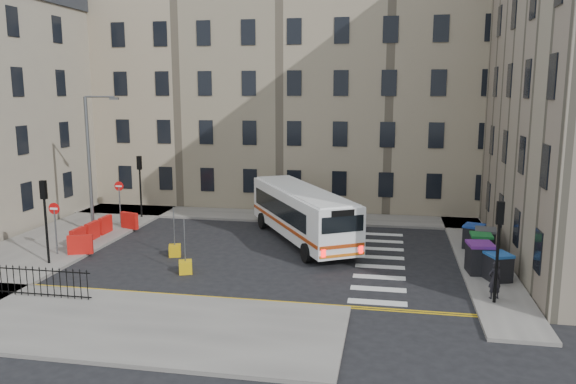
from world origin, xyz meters
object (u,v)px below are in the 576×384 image
(pedestrian, at_px, (495,280))
(bollard_yellow, at_px, (175,250))
(wheelie_bin_a, at_px, (498,266))
(streetlamp, at_px, (89,163))
(bollard_chevron, at_px, (185,267))
(wheelie_bin_e, at_px, (474,236))
(wheelie_bin_d, at_px, (485,241))
(wheelie_bin_b, at_px, (480,258))
(bus, at_px, (302,212))
(wheelie_bin_c, at_px, (481,247))

(pedestrian, bearing_deg, bollard_yellow, -37.51)
(wheelie_bin_a, bearing_deg, bollard_yellow, 153.64)
(streetlamp, height_order, wheelie_bin_a, streetlamp)
(pedestrian, relative_size, bollard_chevron, 2.62)
(wheelie_bin_a, distance_m, wheelie_bin_e, 5.31)
(wheelie_bin_a, xyz_separation_m, wheelie_bin_d, (0.10, 4.21, 0.04))
(bollard_chevron, bearing_deg, bollard_yellow, 121.16)
(wheelie_bin_b, xyz_separation_m, wheelie_bin_d, (0.74, 3.29, -0.05))
(wheelie_bin_a, distance_m, bollard_yellow, 15.79)
(pedestrian, xyz_separation_m, bollard_chevron, (-13.65, 1.21, -0.64))
(streetlamp, xyz_separation_m, bus, (12.48, 0.81, -2.62))
(wheelie_bin_b, xyz_separation_m, bollard_chevron, (-13.55, -2.10, -0.57))
(bus, height_order, wheelie_bin_d, bus)
(wheelie_bin_c, relative_size, bollard_chevron, 2.18)
(streetlamp, distance_m, bus, 12.78)
(wheelie_bin_b, bearing_deg, bollard_chevron, -177.59)
(wheelie_bin_c, xyz_separation_m, bollard_yellow, (-15.46, -1.78, -0.51))
(wheelie_bin_a, height_order, wheelie_bin_b, wheelie_bin_b)
(wheelie_bin_e, bearing_deg, streetlamp, -157.61)
(wheelie_bin_b, relative_size, bollard_yellow, 2.38)
(wheelie_bin_e, bearing_deg, wheelie_bin_b, -73.49)
(streetlamp, distance_m, wheelie_bin_c, 22.25)
(streetlamp, relative_size, wheelie_bin_b, 5.70)
(wheelie_bin_d, xyz_separation_m, pedestrian, (-0.64, -6.60, 0.12))
(pedestrian, bearing_deg, wheelie_bin_a, -126.28)
(bollard_yellow, bearing_deg, wheelie_bin_c, 6.58)
(wheelie_bin_a, xyz_separation_m, wheelie_bin_b, (-0.64, 0.92, 0.09))
(wheelie_bin_a, height_order, bollard_yellow, wheelie_bin_a)
(wheelie_bin_a, xyz_separation_m, wheelie_bin_e, (-0.31, 5.30, 0.01))
(streetlamp, xyz_separation_m, wheelie_bin_e, (21.87, 0.63, -3.55))
(wheelie_bin_c, xyz_separation_m, pedestrian, (-0.27, -5.54, 0.13))
(streetlamp, xyz_separation_m, pedestrian, (21.65, -7.06, -3.40))
(wheelie_bin_b, distance_m, wheelie_bin_d, 3.37)
(streetlamp, height_order, wheelie_bin_e, streetlamp)
(streetlamp, height_order, bollard_chevron, streetlamp)
(wheelie_bin_b, bearing_deg, wheelie_bin_d, 70.92)
(wheelie_bin_d, relative_size, bollard_chevron, 2.25)
(wheelie_bin_a, height_order, bollard_chevron, wheelie_bin_a)
(bus, height_order, bollard_yellow, bus)
(streetlamp, relative_size, bus, 0.76)
(wheelie_bin_c, bearing_deg, pedestrian, -91.84)
(streetlamp, height_order, wheelie_bin_d, streetlamp)
(bus, height_order, bollard_chevron, bus)
(bollard_yellow, bearing_deg, pedestrian, -13.91)
(pedestrian, height_order, bollard_chevron, pedestrian)
(bus, xyz_separation_m, bollard_yellow, (-6.02, -4.11, -1.41))
(wheelie_bin_d, distance_m, pedestrian, 6.64)
(wheelie_bin_b, xyz_separation_m, bollard_yellow, (-15.09, 0.45, -0.57))
(wheelie_bin_e, bearing_deg, wheelie_bin_d, -48.41)
(wheelie_bin_d, distance_m, wheelie_bin_e, 1.17)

